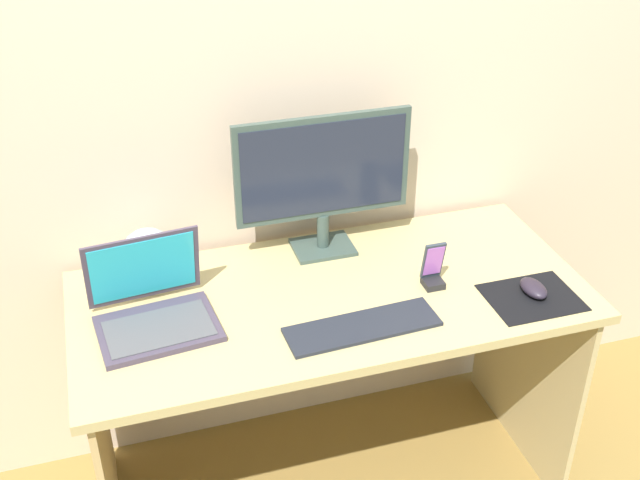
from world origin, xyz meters
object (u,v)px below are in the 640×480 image
object	(u,v)px
monitor	(323,176)
fishbowl	(149,255)
mouse	(534,288)
phone_in_dock	(433,271)
keyboard_external	(362,327)
laptop	(153,308)

from	to	relation	value
monitor	fishbowl	size ratio (longest dim) A/B	3.31
mouse	phone_in_dock	distance (m)	0.28
monitor	keyboard_external	bearing A→B (deg)	-92.44
keyboard_external	phone_in_dock	world-z (taller)	phone_in_dock
mouse	phone_in_dock	xyz separation A→B (m)	(-0.25, 0.12, 0.03)
monitor	mouse	bearing A→B (deg)	-39.31
laptop	fishbowl	distance (m)	0.22
monitor	laptop	xyz separation A→B (m)	(-0.53, -0.22, -0.20)
mouse	phone_in_dock	size ratio (longest dim) A/B	0.72
fishbowl	keyboard_external	xyz separation A→B (m)	(0.50, -0.40, -0.07)
laptop	keyboard_external	world-z (taller)	laptop
laptop	mouse	xyz separation A→B (m)	(1.02, -0.18, -0.03)
mouse	laptop	bearing A→B (deg)	167.28
fishbowl	phone_in_dock	distance (m)	0.80
monitor	mouse	distance (m)	0.67
laptop	monitor	bearing A→B (deg)	22.43
mouse	phone_in_dock	bearing A→B (deg)	150.53
monitor	fishbowl	world-z (taller)	monitor
mouse	monitor	bearing A→B (deg)	137.92
laptop	phone_in_dock	distance (m)	0.77
keyboard_external	phone_in_dock	bearing A→B (deg)	24.29
fishbowl	mouse	xyz separation A→B (m)	(1.00, -0.40, -0.05)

